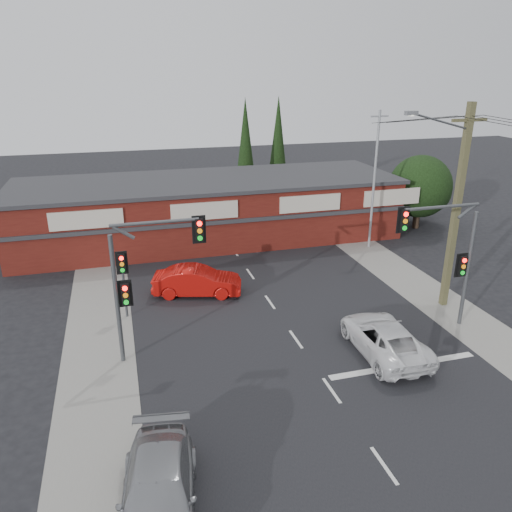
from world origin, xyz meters
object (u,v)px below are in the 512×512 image
object	(u,v)px
shop_building	(209,208)
utility_pole	(455,203)
red_sedan	(197,281)
white_suv	(384,338)
silver_suv	(158,495)

from	to	relation	value
shop_building	utility_pole	xyz separation A→B (m)	(9.36, -14.00, 3.26)
utility_pole	red_sedan	bearing A→B (deg)	158.59
white_suv	utility_pole	size ratio (longest dim) A/B	0.51
red_sedan	shop_building	distance (m)	9.78
white_suv	silver_suv	bearing A→B (deg)	32.16
shop_building	white_suv	bearing A→B (deg)	-76.33
white_suv	shop_building	distance (m)	17.88
red_sedan	utility_pole	world-z (taller)	utility_pole
white_suv	silver_suv	distance (m)	11.57
shop_building	utility_pole	distance (m)	17.15
white_suv	shop_building	xyz separation A→B (m)	(-4.21, 17.31, 1.42)
white_suv	red_sedan	bearing A→B (deg)	-48.19
utility_pole	silver_suv	bearing A→B (deg)	-148.81
white_suv	red_sedan	xyz separation A→B (m)	(-6.67, 7.95, 0.06)
white_suv	red_sedan	size ratio (longest dim) A/B	1.10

